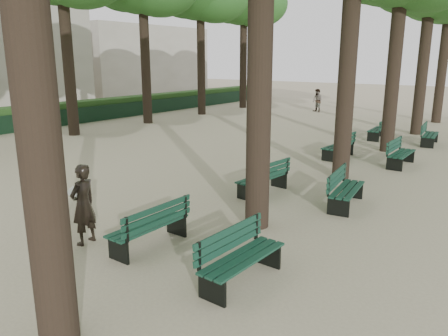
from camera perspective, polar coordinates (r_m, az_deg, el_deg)
The scene contains 15 objects.
ground at distance 8.70m, azimuth -15.20°, elevation -11.09°, with size 120.00×120.00×0.00m, color tan.
bench_left_0 at distance 8.81m, azimuth -9.73°, elevation -8.50°, with size 0.60×1.81×0.92m.
bench_left_1 at distance 12.08m, azimuth 5.09°, elevation -2.08°, with size 0.75×1.85×0.92m.
bench_left_2 at distance 16.93m, azimuth 14.66°, elevation 2.21°, with size 0.69×1.83×0.92m.
bench_left_3 at distance 21.46m, azimuth 19.40°, elevation 4.32°, with size 0.67×1.83×0.92m.
bench_right_0 at distance 7.42m, azimuth 2.41°, elevation -12.84°, with size 0.65×1.82×0.92m.
bench_right_1 at distance 11.41m, azimuth 15.67°, elevation -3.54°, with size 0.80×1.86×0.92m.
bench_right_2 at distance 16.30m, azimuth 22.11°, elevation 1.18°, with size 0.58×1.80×0.92m.
bench_right_3 at distance 20.83m, azimuth 25.27°, elevation 3.49°, with size 0.72×1.84×0.92m.
man_with_map at distance 9.11m, azimuth -17.91°, elevation -4.56°, with size 0.64×0.69×1.64m.
pedestrian_d at distance 33.35m, azimuth 15.89°, elevation 8.84°, with size 0.85×0.35×1.74m, color #262628.
pedestrian_a at distance 31.25m, azimuth 12.10°, elevation 8.61°, with size 0.77×0.32×1.59m, color #262628.
fence at distance 26.69m, azimuth -17.58°, elevation 6.63°, with size 0.08×42.00×0.90m, color black.
hedge at distance 27.23m, azimuth -18.50°, elevation 7.01°, with size 1.20×42.00×1.20m, color #1F4417.
building_far at distance 52.48m, azimuth -13.09°, elevation 13.63°, with size 12.00×16.00×7.00m, color #B7B2A3.
Camera 1 is at (6.24, -4.85, 3.63)m, focal length 35.00 mm.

